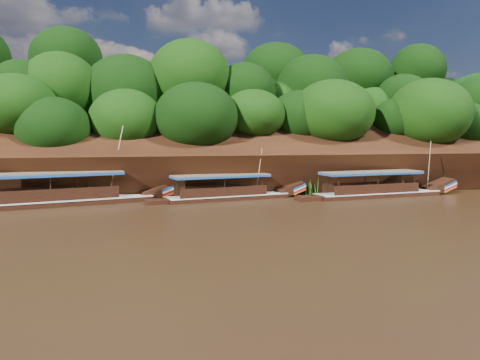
# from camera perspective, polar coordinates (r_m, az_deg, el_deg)

# --- Properties ---
(ground) EXTENTS (160.00, 160.00, 0.00)m
(ground) POSITION_cam_1_polar(r_m,az_deg,el_deg) (32.12, 3.49, -4.32)
(ground) COLOR black
(ground) RESTS_ON ground
(riverbank) EXTENTS (120.00, 30.06, 19.40)m
(riverbank) POSITION_cam_1_polar(r_m,az_deg,el_deg) (53.95, -3.30, 1.69)
(riverbank) COLOR black
(riverbank) RESTS_ON ground
(boat_0) EXTENTS (14.26, 3.70, 5.36)m
(boat_0) POSITION_cam_1_polar(r_m,az_deg,el_deg) (43.68, 17.26, -1.26)
(boat_0) COLOR black
(boat_0) RESTS_ON ground
(boat_1) EXTENTS (12.64, 4.10, 4.74)m
(boat_1) POSITION_cam_1_polar(r_m,az_deg,el_deg) (39.91, -0.60, -1.67)
(boat_1) COLOR black
(boat_1) RESTS_ON ground
(boat_2) EXTENTS (16.58, 6.30, 6.73)m
(boat_2) POSITION_cam_1_polar(r_m,az_deg,el_deg) (39.12, -19.69, -1.99)
(boat_2) COLOR black
(boat_2) RESTS_ON ground
(reeds) EXTENTS (48.67, 2.36, 1.95)m
(reeds) POSITION_cam_1_polar(r_m,az_deg,el_deg) (40.50, -3.76, -1.09)
(reeds) COLOR #256018
(reeds) RESTS_ON ground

